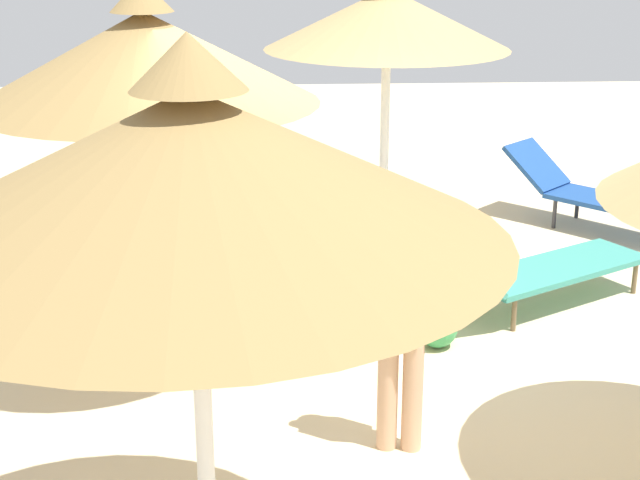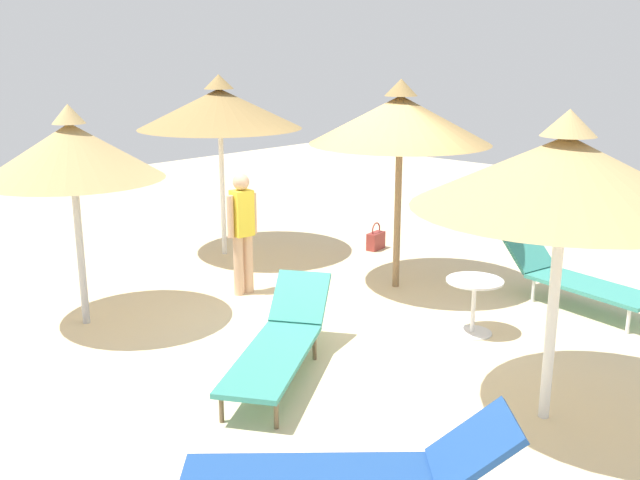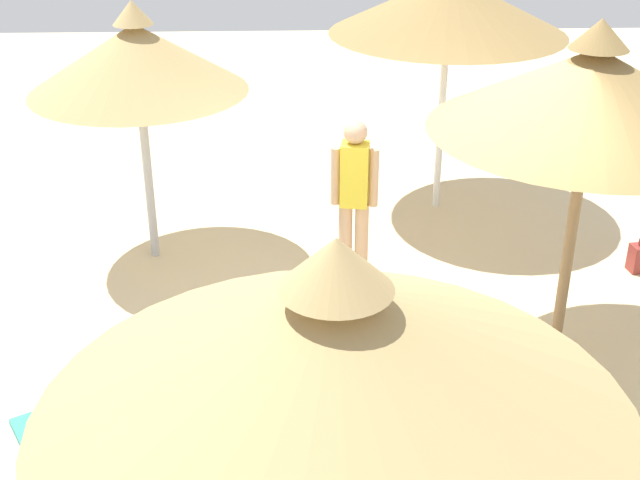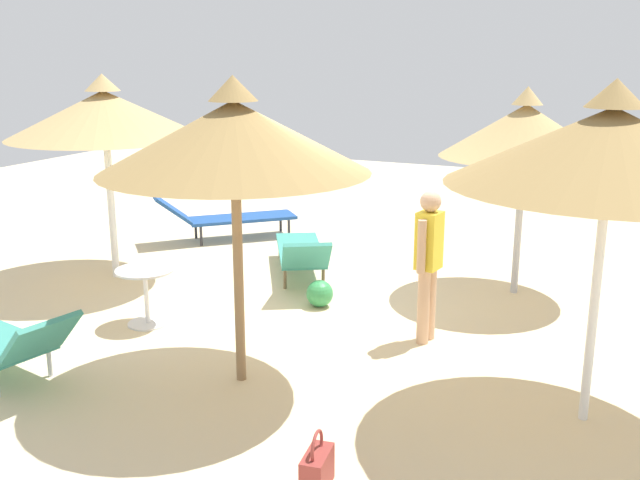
{
  "view_description": "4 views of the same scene",
  "coord_description": "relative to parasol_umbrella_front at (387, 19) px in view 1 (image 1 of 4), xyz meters",
  "views": [
    {
      "loc": [
        0.49,
        6.77,
        3.24
      ],
      "look_at": [
        0.14,
        0.27,
        1.0
      ],
      "focal_mm": 53.73,
      "sensor_mm": 36.0,
      "label": 1
    },
    {
      "loc": [
        -6.33,
        -5.52,
        3.17
      ],
      "look_at": [
        -0.06,
        0.29,
        0.91
      ],
      "focal_mm": 40.34,
      "sensor_mm": 36.0,
      "label": 2
    },
    {
      "loc": [
        -0.87,
        -5.87,
        4.14
      ],
      "look_at": [
        -0.65,
        0.45,
        0.95
      ],
      "focal_mm": 48.1,
      "sensor_mm": 36.0,
      "label": 3
    },
    {
      "loc": [
        6.78,
        3.46,
        3.04
      ],
      "look_at": [
        -0.74,
        0.02,
        0.85
      ],
      "focal_mm": 40.82,
      "sensor_mm": 36.0,
      "label": 4
    }
  ],
  "objects": [
    {
      "name": "lounge_chair_far_left",
      "position": [
        -1.01,
        2.34,
        -1.84
      ],
      "size": [
        2.25,
        1.65,
        0.78
      ],
      "color": "teal",
      "rests_on": "ground"
    },
    {
      "name": "ground",
      "position": [
        0.71,
        3.04,
        -2.26
      ],
      "size": [
        24.0,
        24.0,
        0.1
      ],
      "primitive_type": "cube",
      "color": "beige"
    },
    {
      "name": "parasol_umbrella_near_right",
      "position": [
        2.05,
        3.19,
        0.09
      ],
      "size": [
        2.4,
        2.4,
        2.82
      ],
      "color": "olive",
      "rests_on": "ground"
    },
    {
      "name": "lounge_chair_back",
      "position": [
        -2.3,
        0.3,
        -1.81
      ],
      "size": [
        1.99,
        2.05,
        0.81
      ],
      "color": "#1E478C",
      "rests_on": "ground"
    },
    {
      "name": "parasol_umbrella_center",
      "position": [
        1.5,
        6.21,
        0.1
      ],
      "size": [
        2.53,
        2.53,
        2.82
      ],
      "color": "white",
      "rests_on": "ground"
    },
    {
      "name": "lounge_chair_edge",
      "position": [
        2.93,
        1.03,
        -1.83
      ],
      "size": [
        1.03,
        2.1,
        0.78
      ],
      "color": "teal",
      "rests_on": "ground"
    },
    {
      "name": "beach_ball",
      "position": [
        -0.08,
        3.04,
        -2.04
      ],
      "size": [
        0.33,
        0.33,
        0.33
      ],
      "primitive_type": "sphere",
      "color": "#338C4C",
      "rests_on": "ground"
    },
    {
      "name": "person_standing_far_right",
      "position": [
        0.42,
        4.51,
        -1.28
      ],
      "size": [
        0.44,
        0.26,
        1.63
      ],
      "color": "tan",
      "rests_on": "ground"
    },
    {
      "name": "side_table_round",
      "position": [
        1.27,
        1.5,
        -1.76
      ],
      "size": [
        0.65,
        0.65,
        0.65
      ],
      "color": "silver",
      "rests_on": "ground"
    },
    {
      "name": "parasol_umbrella_front",
      "position": [
        0.0,
        0.0,
        0.0
      ],
      "size": [
        2.52,
        2.52,
        2.72
      ],
      "color": "white",
      "rests_on": "ground"
    }
  ]
}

